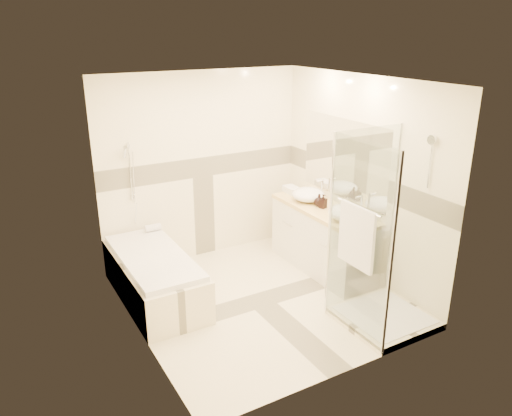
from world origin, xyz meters
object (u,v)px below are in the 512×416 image
amenity_bottle_a (323,201)px  vessel_sink_near (308,195)px  vessel_sink_far (346,213)px  amenity_bottle_b (319,200)px  bathtub (154,275)px  shower_enclosure (374,279)px  vanity (323,239)px

amenity_bottle_a → vessel_sink_near: bearing=90.0°
vessel_sink_far → amenity_bottle_a: amenity_bottle_a is taller
amenity_bottle_b → bathtub: bearing=173.1°
amenity_bottle_a → amenity_bottle_b: (0.00, 0.08, -0.01)m
shower_enclosure → bathtub: bearing=138.9°
vanity → amenity_bottle_a: amenity_bottle_a is taller
amenity_bottle_b → vessel_sink_near: bearing=90.0°
vessel_sink_near → amenity_bottle_a: size_ratio=2.39×
shower_enclosure → vessel_sink_far: (0.27, 0.82, 0.43)m
amenity_bottle_a → shower_enclosure: bearing=-102.0°
vanity → shower_enclosure: bearing=-103.0°
vessel_sink_near → amenity_bottle_b: 0.24m
vessel_sink_near → amenity_bottle_a: bearing=-90.0°
vanity → amenity_bottle_b: bearing=102.1°
amenity_bottle_a → vanity: bearing=-27.0°
bathtub → amenity_bottle_b: amenity_bottle_b is taller
bathtub → amenity_bottle_b: (2.13, -0.26, 0.62)m
vessel_sink_far → amenity_bottle_b: (0.00, 0.54, -0.01)m
vessel_sink_near → amenity_bottle_b: size_ratio=2.66×
shower_enclosure → amenity_bottle_a: shower_enclosure is taller
shower_enclosure → amenity_bottle_b: bearing=78.7°
bathtub → vanity: vanity is taller
vanity → amenity_bottle_a: size_ratio=9.07×
bathtub → amenity_bottle_a: size_ratio=9.52×
vessel_sink_far → amenity_bottle_b: bearing=90.0°
shower_enclosure → vessel_sink_near: size_ratio=4.79×
bathtub → vessel_sink_near: bearing=-0.5°
vanity → vessel_sink_near: (-0.02, 0.33, 0.51)m
bathtub → vanity: 2.18m
bathtub → shower_enclosure: bearing=-41.1°
bathtub → vessel_sink_far: bearing=-20.5°
vanity → amenity_bottle_a: bearing=153.0°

